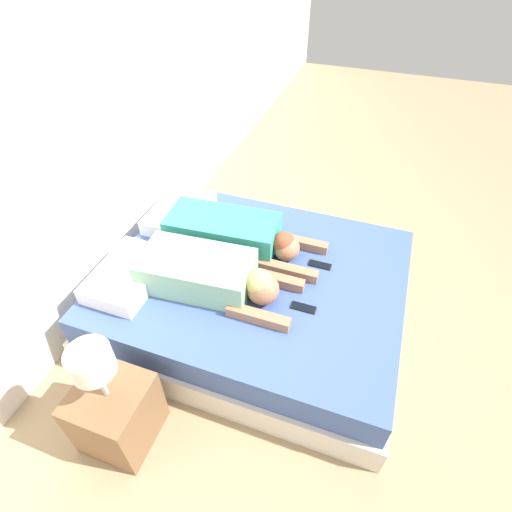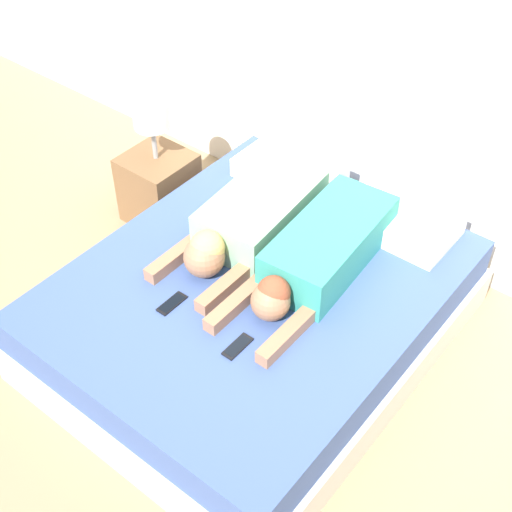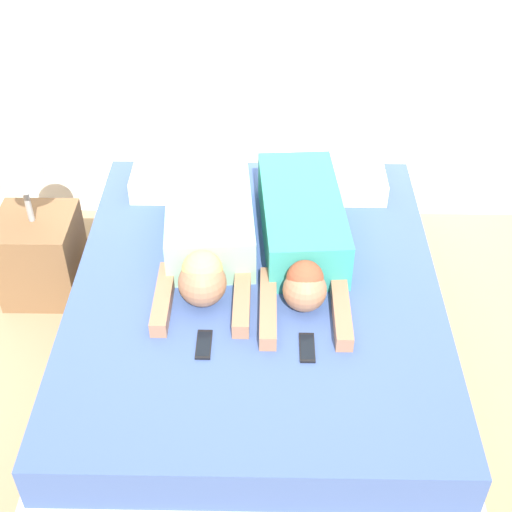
% 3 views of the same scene
% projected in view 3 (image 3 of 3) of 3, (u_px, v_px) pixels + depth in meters
% --- Properties ---
extents(ground_plane, '(12.00, 12.00, 0.00)m').
position_uv_depth(ground_plane, '(256.00, 350.00, 3.47)').
color(ground_plane, '#9E8460').
extents(bed, '(1.69, 2.06, 0.45)m').
position_uv_depth(bed, '(256.00, 318.00, 3.33)').
color(bed, beige).
rests_on(bed, ground_plane).
extents(pillow_head_left, '(0.58, 0.39, 0.12)m').
position_uv_depth(pillow_head_left, '(189.00, 175.00, 3.75)').
color(pillow_head_left, white).
rests_on(pillow_head_left, bed).
extents(pillow_head_right, '(0.58, 0.39, 0.12)m').
position_uv_depth(pillow_head_right, '(328.00, 177.00, 3.74)').
color(pillow_head_right, white).
rests_on(pillow_head_right, bed).
extents(person_left, '(0.45, 1.06, 0.24)m').
position_uv_depth(person_left, '(208.00, 231.00, 3.29)').
color(person_left, '#8CBF99').
rests_on(person_left, bed).
extents(person_right, '(0.42, 1.16, 0.23)m').
position_uv_depth(person_right, '(302.00, 230.00, 3.29)').
color(person_right, teal).
rests_on(person_right, bed).
extents(cell_phone_left, '(0.06, 0.16, 0.01)m').
position_uv_depth(cell_phone_left, '(204.00, 344.00, 2.88)').
color(cell_phone_left, black).
rests_on(cell_phone_left, bed).
extents(cell_phone_right, '(0.06, 0.16, 0.01)m').
position_uv_depth(cell_phone_right, '(307.00, 348.00, 2.87)').
color(cell_phone_right, black).
rests_on(cell_phone_right, bed).
extents(nightstand, '(0.39, 0.39, 0.82)m').
position_uv_depth(nightstand, '(39.00, 248.00, 3.64)').
color(nightstand, brown).
rests_on(nightstand, ground_plane).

